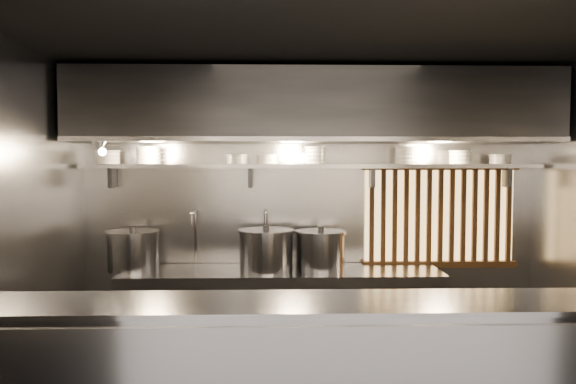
{
  "coord_description": "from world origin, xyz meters",
  "views": [
    {
      "loc": [
        -0.38,
        -4.12,
        1.93
      ],
      "look_at": [
        -0.25,
        0.55,
        1.67
      ],
      "focal_mm": 35.0,
      "sensor_mm": 36.0,
      "label": 1
    }
  ],
  "objects_px": {
    "stock_pot_left": "(133,250)",
    "stock_pot_right": "(321,250)",
    "heat_lamp": "(100,145)",
    "stock_pot_mid": "(266,250)",
    "pendant_bulb": "(302,158)"
  },
  "relations": [
    {
      "from": "stock_pot_mid",
      "to": "stock_pot_right",
      "type": "distance_m",
      "value": 0.52
    },
    {
      "from": "heat_lamp",
      "to": "stock_pot_left",
      "type": "relative_size",
      "value": 0.6
    },
    {
      "from": "stock_pot_left",
      "to": "pendant_bulb",
      "type": "bearing_deg",
      "value": 1.4
    },
    {
      "from": "heat_lamp",
      "to": "stock_pot_right",
      "type": "xyz_separation_m",
      "value": [
        1.97,
        0.31,
        -0.98
      ]
    },
    {
      "from": "stock_pot_left",
      "to": "stock_pot_right",
      "type": "distance_m",
      "value": 1.77
    },
    {
      "from": "pendant_bulb",
      "to": "stock_pot_mid",
      "type": "height_order",
      "value": "pendant_bulb"
    },
    {
      "from": "pendant_bulb",
      "to": "stock_pot_right",
      "type": "relative_size",
      "value": 0.29
    },
    {
      "from": "stock_pot_left",
      "to": "stock_pot_right",
      "type": "bearing_deg",
      "value": -0.17
    },
    {
      "from": "heat_lamp",
      "to": "stock_pot_mid",
      "type": "xyz_separation_m",
      "value": [
        1.45,
        0.25,
        -0.97
      ]
    },
    {
      "from": "pendant_bulb",
      "to": "stock_pot_mid",
      "type": "distance_m",
      "value": 0.94
    },
    {
      "from": "heat_lamp",
      "to": "stock_pot_left",
      "type": "distance_m",
      "value": 1.05
    },
    {
      "from": "stock_pot_left",
      "to": "stock_pot_mid",
      "type": "bearing_deg",
      "value": -2.86
    },
    {
      "from": "pendant_bulb",
      "to": "stock_pot_left",
      "type": "bearing_deg",
      "value": -178.6
    },
    {
      "from": "stock_pot_mid",
      "to": "stock_pot_right",
      "type": "relative_size",
      "value": 0.87
    },
    {
      "from": "stock_pot_mid",
      "to": "stock_pot_left",
      "type": "bearing_deg",
      "value": 177.14
    }
  ]
}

